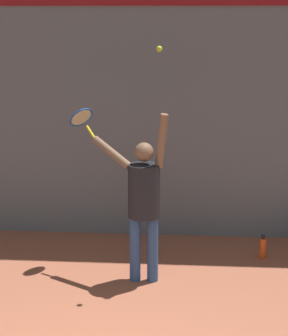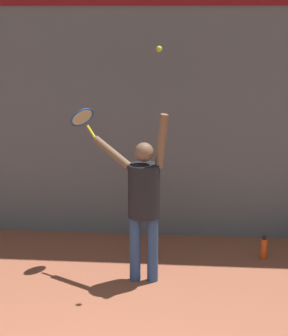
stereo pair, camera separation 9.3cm
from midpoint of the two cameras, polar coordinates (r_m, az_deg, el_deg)
name	(u,v)px [view 2 (the right image)]	position (r m, az deg, el deg)	size (l,w,h in m)	color
back_wall	(147,59)	(8.35, 0.57, 10.20)	(18.00, 0.10, 5.00)	slate
tennis_player	(143,196)	(7.03, 0.33, -2.69)	(0.95, 0.60, 2.02)	#2D4C7F
tennis_racket	(83,119)	(7.47, -5.40, 4.64)	(0.40, 0.41, 0.37)	yellow
tennis_ball	(159,49)	(6.61, 1.84, 11.10)	(0.07, 0.07, 0.07)	#CCDB2D
water_bottle	(264,248)	(8.10, 11.50, -7.40)	(0.09, 0.09, 0.31)	#D84C19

